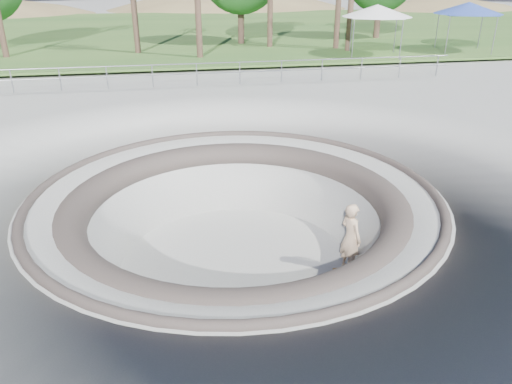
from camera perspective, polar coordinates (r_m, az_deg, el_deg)
ground at (r=12.46m, az=-2.41°, el=-0.31°), size 180.00×180.00×0.00m
skate_bowl at (r=13.33m, az=-2.27°, el=-7.47°), size 14.00×14.00×4.10m
grass_strip at (r=45.52m, az=-8.98°, el=17.79°), size 180.00×36.00×0.12m
distant_hills at (r=69.68m, az=-6.21°, el=14.11°), size 103.20×45.00×28.60m
safety_railing at (r=23.71m, az=-6.79°, el=13.23°), size 25.00×0.06×1.03m
skateboard at (r=13.04m, az=10.43°, el=-8.76°), size 0.76×0.27×0.08m
skater at (r=12.56m, az=10.75°, el=-5.19°), size 0.63×0.78×1.84m
canopy_white at (r=31.96m, az=13.69°, el=19.47°), size 5.49×5.49×2.91m
canopy_blue at (r=35.38m, az=23.13°, el=18.76°), size 5.61×5.61×2.95m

